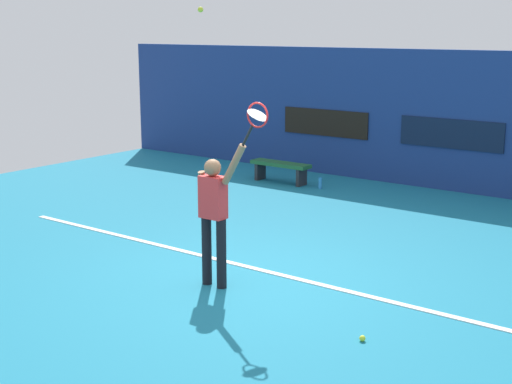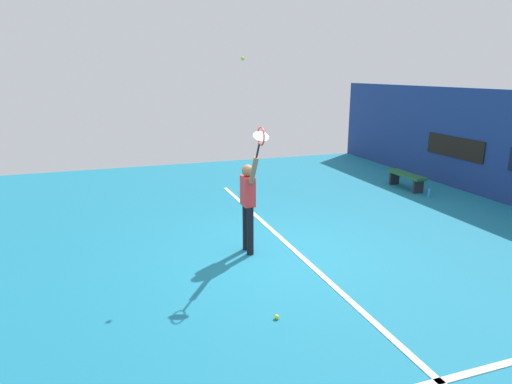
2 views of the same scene
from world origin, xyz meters
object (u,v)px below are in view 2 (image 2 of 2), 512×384
object	(u,v)px
water_bottle	(429,193)
tennis_player	(248,201)
court_bench	(406,177)
tennis_racket	(261,138)
spare_ball	(277,317)
tennis_ball	(243,59)

from	to	relation	value
water_bottle	tennis_player	bearing A→B (deg)	-70.91
court_bench	tennis_racket	bearing A→B (deg)	-57.48
water_bottle	spare_ball	distance (m)	7.63
tennis_racket	tennis_player	bearing A→B (deg)	179.64
tennis_ball	court_bench	world-z (taller)	tennis_ball
tennis_player	water_bottle	world-z (taller)	tennis_player
court_bench	water_bottle	distance (m)	1.04
tennis_racket	water_bottle	distance (m)	6.79
court_bench	spare_ball	size ratio (longest dim) A/B	20.59
spare_ball	water_bottle	bearing A→B (deg)	125.42
tennis_ball	court_bench	xyz separation A→B (m)	(-2.91, 5.89, -3.19)
tennis_racket	court_bench	size ratio (longest dim) A/B	0.43
tennis_racket	water_bottle	xyz separation A→B (m)	(-2.71, 5.85, -2.15)
tennis_racket	court_bench	bearing A→B (deg)	122.52
tennis_racket	spare_ball	size ratio (longest dim) A/B	8.95
tennis_racket	tennis_ball	size ratio (longest dim) A/B	8.95
water_bottle	spare_ball	xyz separation A→B (m)	(4.42, -6.22, -0.09)
tennis_player	water_bottle	bearing A→B (deg)	109.09
water_bottle	spare_ball	world-z (taller)	water_bottle
tennis_player	spare_ball	bearing A→B (deg)	-8.85
tennis_player	spare_ball	xyz separation A→B (m)	(2.40, -0.37, -0.98)
water_bottle	tennis_ball	bearing A→B (deg)	-72.20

